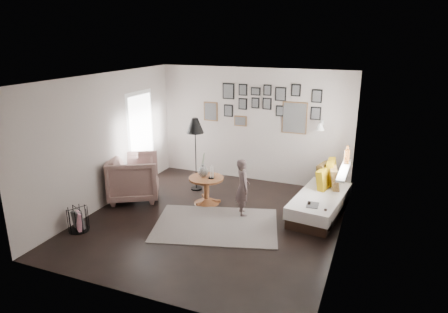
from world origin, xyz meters
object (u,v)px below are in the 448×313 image
at_px(demijohn_small, 324,224).
at_px(child, 243,187).
at_px(daybed, 321,200).
at_px(magazine_basket, 78,219).
at_px(demijohn_large, 308,217).
at_px(armchair, 134,177).
at_px(vase, 203,169).
at_px(floor_lamp, 195,128).
at_px(pedestal_table, 206,191).

relative_size(demijohn_small, child, 0.39).
xyz_separation_m(daybed, demijohn_small, (0.19, -0.77, -0.11)).
relative_size(daybed, magazine_basket, 4.26).
bearing_deg(demijohn_large, armchair, -178.92).
distance_m(vase, magazine_basket, 2.51).
height_order(armchair, child, child).
relative_size(vase, demijohn_large, 1.05).
distance_m(armchair, demijohn_large, 3.62).
relative_size(floor_lamp, child, 1.46).
distance_m(vase, floor_lamp, 1.00).
bearing_deg(demijohn_large, floor_lamp, 161.58).
bearing_deg(armchair, floor_lamp, -75.83).
height_order(vase, demijohn_large, vase).
relative_size(floor_lamp, magazine_basket, 3.57).
xyz_separation_m(vase, daybed, (2.30, 0.36, -0.43)).
bearing_deg(magazine_basket, daybed, 31.22).
xyz_separation_m(vase, demijohn_small, (2.49, -0.41, -0.54)).
height_order(pedestal_table, magazine_basket, pedestal_table).
distance_m(armchair, floor_lamp, 1.64).
xyz_separation_m(vase, child, (0.93, -0.25, -0.15)).
distance_m(floor_lamp, demijohn_large, 3.02).
height_order(pedestal_table, vase, vase).
bearing_deg(child, vase, 45.04).
relative_size(pedestal_table, daybed, 0.37).
bearing_deg(demijohn_small, demijohn_large, 158.41).
bearing_deg(demijohn_large, pedestal_table, 172.72).
height_order(armchair, demijohn_large, armchair).
xyz_separation_m(floor_lamp, magazine_basket, (-1.06, -2.53, -1.17)).
height_order(pedestal_table, demijohn_large, pedestal_table).
height_order(magazine_basket, demijohn_large, demijohn_large).
distance_m(armchair, child, 2.35).
distance_m(demijohn_large, child, 1.31).
bearing_deg(vase, armchair, -165.82).
bearing_deg(daybed, floor_lamp, -177.77).
bearing_deg(demijohn_large, magazine_basket, -155.85).
distance_m(floor_lamp, child, 1.82).
height_order(pedestal_table, child, child).
xyz_separation_m(vase, armchair, (-1.41, -0.36, -0.24)).
relative_size(pedestal_table, vase, 1.40).
bearing_deg(floor_lamp, vase, -52.88).
bearing_deg(demijohn_small, magazine_basket, -158.97).
bearing_deg(child, daybed, -95.95).
bearing_deg(child, demijohn_small, -125.86).
xyz_separation_m(demijohn_large, demijohn_small, (0.30, -0.12, -0.02)).
relative_size(vase, daybed, 0.26).
bearing_deg(demijohn_large, demijohn_small, -21.59).
relative_size(armchair, child, 0.92).
bearing_deg(demijohn_large, vase, 172.47).
height_order(armchair, floor_lamp, floor_lamp).
relative_size(pedestal_table, magazine_basket, 1.56).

